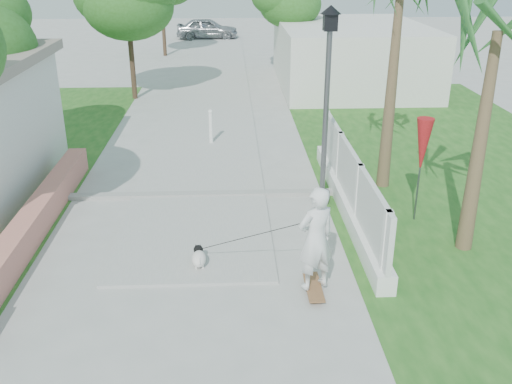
{
  "coord_description": "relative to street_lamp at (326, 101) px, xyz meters",
  "views": [
    {
      "loc": [
        0.8,
        -6.64,
        5.48
      ],
      "look_at": [
        1.27,
        3.63,
        1.1
      ],
      "focal_mm": 40.0,
      "sensor_mm": 36.0,
      "label": 1
    }
  ],
  "objects": [
    {
      "name": "ground",
      "position": [
        -2.9,
        -5.5,
        -2.43
      ],
      "size": [
        90.0,
        90.0,
        0.0
      ],
      "primitive_type": "plane",
      "color": "#B7B7B2",
      "rests_on": "ground"
    },
    {
      "name": "path_strip",
      "position": [
        -2.9,
        14.5,
        -2.4
      ],
      "size": [
        3.2,
        36.0,
        0.06
      ],
      "primitive_type": "cube",
      "color": "#B7B7B2",
      "rests_on": "ground"
    },
    {
      "name": "curb",
      "position": [
        -2.9,
        0.5,
        -2.38
      ],
      "size": [
        6.5,
        0.25,
        0.1
      ],
      "primitive_type": "cube",
      "color": "#999993",
      "rests_on": "ground"
    },
    {
      "name": "grass_right",
      "position": [
        4.1,
        2.5,
        -2.42
      ],
      "size": [
        8.0,
        20.0,
        0.01
      ],
      "primitive_type": "cube",
      "color": "#1F581B",
      "rests_on": "ground"
    },
    {
      "name": "pink_wall",
      "position": [
        -6.2,
        -1.95,
        -2.11
      ],
      "size": [
        0.45,
        8.2,
        0.8
      ],
      "color": "#C07262",
      "rests_on": "ground"
    },
    {
      "name": "lattice_fence",
      "position": [
        0.5,
        -0.5,
        -1.88
      ],
      "size": [
        0.35,
        7.0,
        1.5
      ],
      "color": "white",
      "rests_on": "ground"
    },
    {
      "name": "building_right",
      "position": [
        3.1,
        12.5,
        -1.13
      ],
      "size": [
        6.0,
        8.0,
        2.6
      ],
      "primitive_type": "cube",
      "color": "silver",
      "rests_on": "ground"
    },
    {
      "name": "street_lamp",
      "position": [
        0.0,
        0.0,
        0.0
      ],
      "size": [
        0.44,
        0.44,
        4.44
      ],
      "color": "#59595E",
      "rests_on": "ground"
    },
    {
      "name": "bollard",
      "position": [
        -2.7,
        4.5,
        -1.84
      ],
      "size": [
        0.14,
        0.14,
        1.09
      ],
      "color": "white",
      "rests_on": "ground"
    },
    {
      "name": "patio_umbrella",
      "position": [
        1.9,
        -1.0,
        -0.74
      ],
      "size": [
        0.36,
        0.36,
        2.3
      ],
      "color": "#59595E",
      "rests_on": "ground"
    },
    {
      "name": "palm_near",
      "position": [
        2.5,
        -2.3,
        1.53
      ],
      "size": [
        1.8,
        1.8,
        4.7
      ],
      "color": "brown",
      "rests_on": "ground"
    },
    {
      "name": "skateboarder",
      "position": [
        -1.59,
        -3.33,
        -1.58
      ],
      "size": [
        2.41,
        1.58,
        1.96
      ],
      "rotation": [
        0.0,
        0.0,
        3.57
      ],
      "color": "brown",
      "rests_on": "ground"
    },
    {
      "name": "dog",
      "position": [
        -2.74,
        -2.85,
        -2.21
      ],
      "size": [
        0.3,
        0.59,
        0.4
      ],
      "rotation": [
        0.0,
        0.0,
        0.1
      ],
      "color": "white",
      "rests_on": "ground"
    },
    {
      "name": "parked_car",
      "position": [
        -3.53,
        26.89,
        -1.75
      ],
      "size": [
        4.04,
        1.74,
        1.36
      ],
      "primitive_type": "imported",
      "rotation": [
        0.0,
        0.0,
        1.54
      ],
      "color": "#B4B5BC",
      "rests_on": "ground"
    }
  ]
}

